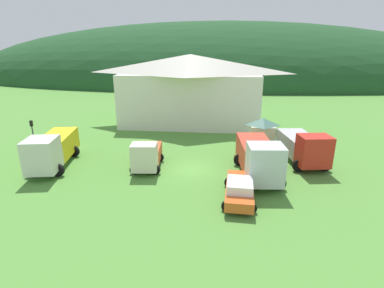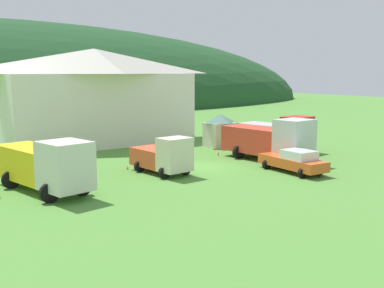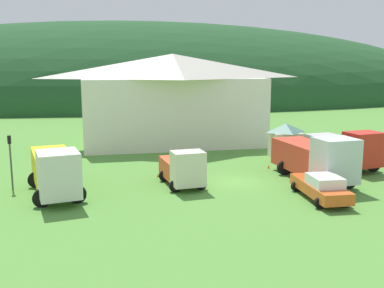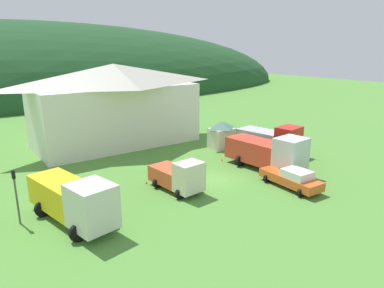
{
  "view_description": "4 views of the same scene",
  "coord_description": "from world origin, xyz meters",
  "px_view_note": "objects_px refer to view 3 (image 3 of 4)",
  "views": [
    {
      "loc": [
        2.56,
        -24.42,
        10.45
      ],
      "look_at": [
        -0.32,
        2.9,
        1.38
      ],
      "focal_mm": 28.11,
      "sensor_mm": 36.0,
      "label": 1
    },
    {
      "loc": [
        -21.15,
        -28.32,
        7.11
      ],
      "look_at": [
        -0.25,
        1.63,
        1.57
      ],
      "focal_mm": 44.69,
      "sensor_mm": 36.0,
      "label": 2
    },
    {
      "loc": [
        -9.63,
        -30.04,
        8.49
      ],
      "look_at": [
        -2.59,
        3.24,
        2.31
      ],
      "focal_mm": 42.18,
      "sensor_mm": 36.0,
      "label": 3
    },
    {
      "loc": [
        -18.49,
        -22.11,
        11.16
      ],
      "look_at": [
        0.5,
        4.11,
        2.2
      ],
      "focal_mm": 32.92,
      "sensor_mm": 36.0,
      "label": 4
    }
  ],
  "objects_px": {
    "service_pickup_orange": "(321,187)",
    "traffic_light_west": "(10,156)",
    "tow_truck_silver": "(316,158)",
    "crane_truck_red": "(345,148)",
    "traffic_cone_mid_row": "(158,177)",
    "play_shed_cream": "(285,140)",
    "depot_building": "(173,98)",
    "light_truck_cream": "(183,168)",
    "traffic_cone_near_pickup": "(269,168)",
    "flatbed_truck_yellow": "(55,170)"
  },
  "relations": [
    {
      "from": "light_truck_cream",
      "to": "service_pickup_orange",
      "type": "height_order",
      "value": "light_truck_cream"
    },
    {
      "from": "light_truck_cream",
      "to": "traffic_light_west",
      "type": "height_order",
      "value": "traffic_light_west"
    },
    {
      "from": "depot_building",
      "to": "service_pickup_orange",
      "type": "bearing_deg",
      "value": -74.57
    },
    {
      "from": "depot_building",
      "to": "crane_truck_red",
      "type": "distance_m",
      "value": 18.19
    },
    {
      "from": "play_shed_cream",
      "to": "service_pickup_orange",
      "type": "height_order",
      "value": "play_shed_cream"
    },
    {
      "from": "flatbed_truck_yellow",
      "to": "traffic_cone_mid_row",
      "type": "bearing_deg",
      "value": 104.54
    },
    {
      "from": "traffic_cone_mid_row",
      "to": "service_pickup_orange",
      "type": "bearing_deg",
      "value": -39.94
    },
    {
      "from": "service_pickup_orange",
      "to": "traffic_light_west",
      "type": "xyz_separation_m",
      "value": [
        -19.3,
        6.43,
        1.47
      ]
    },
    {
      "from": "crane_truck_red",
      "to": "traffic_light_west",
      "type": "bearing_deg",
      "value": -96.31
    },
    {
      "from": "light_truck_cream",
      "to": "traffic_cone_mid_row",
      "type": "height_order",
      "value": "light_truck_cream"
    },
    {
      "from": "tow_truck_silver",
      "to": "traffic_light_west",
      "type": "bearing_deg",
      "value": -101.46
    },
    {
      "from": "depot_building",
      "to": "light_truck_cream",
      "type": "height_order",
      "value": "depot_building"
    },
    {
      "from": "light_truck_cream",
      "to": "traffic_cone_mid_row",
      "type": "relative_size",
      "value": 9.8
    },
    {
      "from": "flatbed_truck_yellow",
      "to": "traffic_cone_near_pickup",
      "type": "xyz_separation_m",
      "value": [
        16.25,
        4.28,
        -1.71
      ]
    },
    {
      "from": "light_truck_cream",
      "to": "tow_truck_silver",
      "type": "distance_m",
      "value": 9.58
    },
    {
      "from": "light_truck_cream",
      "to": "depot_building",
      "type": "bearing_deg",
      "value": 167.36
    },
    {
      "from": "light_truck_cream",
      "to": "traffic_cone_near_pickup",
      "type": "height_order",
      "value": "light_truck_cream"
    },
    {
      "from": "service_pickup_orange",
      "to": "traffic_light_west",
      "type": "distance_m",
      "value": 20.39
    },
    {
      "from": "depot_building",
      "to": "tow_truck_silver",
      "type": "xyz_separation_m",
      "value": [
        7.48,
        -16.95,
        -3.06
      ]
    },
    {
      "from": "service_pickup_orange",
      "to": "traffic_light_west",
      "type": "height_order",
      "value": "traffic_light_west"
    },
    {
      "from": "light_truck_cream",
      "to": "tow_truck_silver",
      "type": "relative_size",
      "value": 0.63
    },
    {
      "from": "service_pickup_orange",
      "to": "depot_building",
      "type": "bearing_deg",
      "value": -161.62
    },
    {
      "from": "tow_truck_silver",
      "to": "crane_truck_red",
      "type": "relative_size",
      "value": 1.12
    },
    {
      "from": "play_shed_cream",
      "to": "service_pickup_orange",
      "type": "xyz_separation_m",
      "value": [
        -2.91,
        -12.26,
        -0.78
      ]
    },
    {
      "from": "play_shed_cream",
      "to": "crane_truck_red",
      "type": "xyz_separation_m",
      "value": [
        3.22,
        -4.55,
        -0.02
      ]
    },
    {
      "from": "light_truck_cream",
      "to": "service_pickup_orange",
      "type": "xyz_separation_m",
      "value": [
        7.87,
        -4.82,
        -0.46
      ]
    },
    {
      "from": "tow_truck_silver",
      "to": "traffic_light_west",
      "type": "xyz_separation_m",
      "value": [
        -20.97,
        2.33,
        0.54
      ]
    },
    {
      "from": "traffic_cone_near_pickup",
      "to": "traffic_cone_mid_row",
      "type": "bearing_deg",
      "value": -174.31
    },
    {
      "from": "tow_truck_silver",
      "to": "crane_truck_red",
      "type": "bearing_deg",
      "value": 123.86
    },
    {
      "from": "play_shed_cream",
      "to": "depot_building",
      "type": "bearing_deg",
      "value": 134.78
    },
    {
      "from": "depot_building",
      "to": "service_pickup_orange",
      "type": "relative_size",
      "value": 3.58
    },
    {
      "from": "traffic_cone_mid_row",
      "to": "depot_building",
      "type": "bearing_deg",
      "value": 75.59
    },
    {
      "from": "depot_building",
      "to": "traffic_light_west",
      "type": "distance_m",
      "value": 20.05
    },
    {
      "from": "play_shed_cream",
      "to": "tow_truck_silver",
      "type": "xyz_separation_m",
      "value": [
        -1.24,
        -8.16,
        0.14
      ]
    },
    {
      "from": "tow_truck_silver",
      "to": "crane_truck_red",
      "type": "distance_m",
      "value": 5.74
    },
    {
      "from": "crane_truck_red",
      "to": "traffic_cone_mid_row",
      "type": "relative_size",
      "value": 13.96
    },
    {
      "from": "traffic_cone_near_pickup",
      "to": "crane_truck_red",
      "type": "bearing_deg",
      "value": -8.56
    },
    {
      "from": "service_pickup_orange",
      "to": "traffic_cone_mid_row",
      "type": "bearing_deg",
      "value": -126.99
    },
    {
      "from": "flatbed_truck_yellow",
      "to": "traffic_cone_near_pickup",
      "type": "distance_m",
      "value": 16.89
    },
    {
      "from": "service_pickup_orange",
      "to": "traffic_cone_mid_row",
      "type": "height_order",
      "value": "service_pickup_orange"
    },
    {
      "from": "play_shed_cream",
      "to": "light_truck_cream",
      "type": "bearing_deg",
      "value": -145.36
    },
    {
      "from": "flatbed_truck_yellow",
      "to": "crane_truck_red",
      "type": "distance_m",
      "value": 22.69
    },
    {
      "from": "flatbed_truck_yellow",
      "to": "crane_truck_red",
      "type": "height_order",
      "value": "flatbed_truck_yellow"
    },
    {
      "from": "tow_truck_silver",
      "to": "play_shed_cream",
      "type": "bearing_deg",
      "value": 166.25
    },
    {
      "from": "traffic_cone_near_pickup",
      "to": "tow_truck_silver",
      "type": "bearing_deg",
      "value": -69.21
    },
    {
      "from": "light_truck_cream",
      "to": "flatbed_truck_yellow",
      "type": "bearing_deg",
      "value": -92.36
    },
    {
      "from": "crane_truck_red",
      "to": "light_truck_cream",
      "type": "bearing_deg",
      "value": -87.5
    },
    {
      "from": "depot_building",
      "to": "play_shed_cream",
      "type": "distance_m",
      "value": 12.79
    },
    {
      "from": "service_pickup_orange",
      "to": "traffic_cone_near_pickup",
      "type": "bearing_deg",
      "value": -176.71
    },
    {
      "from": "crane_truck_red",
      "to": "service_pickup_orange",
      "type": "height_order",
      "value": "crane_truck_red"
    }
  ]
}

